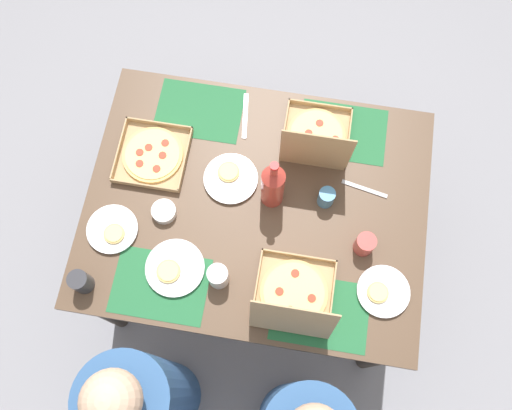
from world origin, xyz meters
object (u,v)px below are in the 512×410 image
object	(u,v)px
soda_bottle	(273,185)
condiment_bowl	(164,212)
plate_far_right	(174,268)
cup_red	(326,197)
cup_dark	(81,282)
cup_spare	(218,276)
pizza_box_edge_far	(153,155)
diner_right_seat	(147,398)
plate_middle	(231,178)
plate_near_right	(113,230)
cup_clear_left	(365,244)
pizza_box_center	(316,138)
plate_far_left	(383,292)
pizza_box_corner_left	(293,299)

from	to	relation	value
soda_bottle	condiment_bowl	distance (m)	0.45
plate_far_right	cup_red	bearing A→B (deg)	-145.47
plate_far_right	cup_dark	xyz separation A→B (m)	(0.32, 0.11, 0.04)
soda_bottle	condiment_bowl	bearing A→B (deg)	18.35
cup_red	cup_spare	bearing A→B (deg)	46.50
cup_spare	plate_far_right	bearing A→B (deg)	-3.55
pizza_box_edge_far	cup_dark	bearing A→B (deg)	76.34
condiment_bowl	diner_right_seat	size ratio (longest dim) A/B	0.08
cup_dark	condiment_bowl	distance (m)	0.41
cup_dark	pizza_box_edge_far	bearing A→B (deg)	-103.66
plate_middle	diner_right_seat	world-z (taller)	diner_right_seat
plate_near_right	cup_clear_left	world-z (taller)	cup_clear_left
plate_far_right	cup_clear_left	xyz separation A→B (m)	(-0.70, -0.20, 0.04)
pizza_box_center	condiment_bowl	xyz separation A→B (m)	(0.55, 0.40, -0.03)
plate_far_left	cup_spare	xyz separation A→B (m)	(0.62, 0.05, 0.04)
pizza_box_edge_far	plate_middle	bearing A→B (deg)	171.80
pizza_box_center	diner_right_seat	distance (m)	1.24
soda_bottle	plate_near_right	bearing A→B (deg)	21.97
pizza_box_center	cup_red	distance (m)	0.26
pizza_box_edge_far	cup_clear_left	xyz separation A→B (m)	(-0.89, 0.24, 0.04)
plate_far_left	plate_near_right	xyz separation A→B (m)	(1.06, -0.07, 0.00)
plate_far_left	cup_clear_left	world-z (taller)	cup_clear_left
soda_bottle	condiment_bowl	size ratio (longest dim) A/B	3.35
plate_far_left	diner_right_seat	distance (m)	1.01
plate_far_right	condiment_bowl	size ratio (longest dim) A/B	2.35
plate_near_right	cup_dark	world-z (taller)	cup_dark
plate_near_right	cup_red	bearing A→B (deg)	-162.27
soda_bottle	cup_dark	size ratio (longest dim) A/B	3.05
pizza_box_corner_left	pizza_box_center	xyz separation A→B (m)	(0.00, -0.66, -0.00)
plate_middle	plate_far_left	distance (m)	0.74
plate_far_left	soda_bottle	bearing A→B (deg)	-33.30
plate_far_right	cup_red	size ratio (longest dim) A/B	2.60
cup_spare	cup_red	xyz separation A→B (m)	(-0.36, -0.38, -0.01)
pizza_box_edge_far	cup_red	world-z (taller)	cup_red
plate_far_right	cup_spare	xyz separation A→B (m)	(-0.17, 0.01, 0.04)
pizza_box_edge_far	cup_spare	bearing A→B (deg)	128.33
pizza_box_corner_left	plate_middle	size ratio (longest dim) A/B	1.47
plate_middle	plate_near_right	size ratio (longest dim) A/B	1.09
cup_dark	plate_far_left	bearing A→B (deg)	-172.10
plate_near_right	cup_clear_left	bearing A→B (deg)	-174.60
pizza_box_edge_far	diner_right_seat	xyz separation A→B (m)	(-0.15, 0.93, -0.24)
cup_spare	cup_dark	size ratio (longest dim) A/B	1.00
cup_spare	plate_near_right	bearing A→B (deg)	-15.20
cup_dark	pizza_box_corner_left	bearing A→B (deg)	-175.19
cup_spare	diner_right_seat	size ratio (longest dim) A/B	0.09
plate_middle	condiment_bowl	world-z (taller)	condiment_bowl
pizza_box_corner_left	diner_right_seat	world-z (taller)	diner_right_seat
cup_spare	pizza_box_corner_left	bearing A→B (deg)	172.69
pizza_box_center	cup_clear_left	size ratio (longest dim) A/B	3.25
plate_far_left	cup_red	bearing A→B (deg)	-51.67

